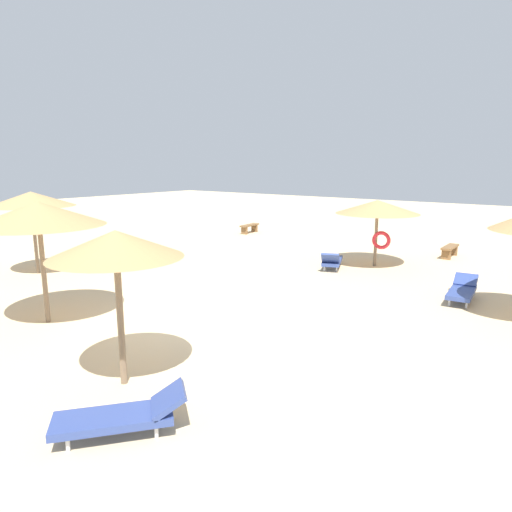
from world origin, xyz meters
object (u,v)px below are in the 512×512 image
object	(u,v)px
lounger_1	(462,290)
lounger_3	(123,415)
lounger_0	(332,260)
parasol_5	(38,214)
parasol_3	(116,245)
bench_1	(249,227)
parasol_4	(31,199)
parasol_0	(378,207)
bench_0	(450,249)

from	to	relation	value
lounger_1	lounger_3	xyz separation A→B (m)	(-2.29, -10.13, 0.00)
lounger_0	parasol_5	bearing A→B (deg)	-107.18
parasol_3	lounger_0	bearing A→B (deg)	97.05
lounger_1	bench_1	size ratio (longest dim) A/B	1.28
parasol_4	lounger_0	distance (m)	11.03
parasol_0	parasol_4	bearing A→B (deg)	-137.59
parasol_3	parasol_4	bearing A→B (deg)	160.11
parasol_3	parasol_5	size ratio (longest dim) A/B	0.89
parasol_4	lounger_1	xyz separation A→B (m)	(13.08, 5.69, -2.36)
bench_1	parasol_4	bearing A→B (deg)	-90.94
parasol_5	bench_1	world-z (taller)	parasol_5
parasol_0	bench_0	world-z (taller)	parasol_0
parasol_0	parasol_3	xyz separation A→B (m)	(0.20, -11.88, 0.28)
lounger_1	parasol_4	bearing A→B (deg)	-156.49
parasol_3	lounger_3	bearing A→B (deg)	-37.36
parasol_4	lounger_3	xyz separation A→B (m)	(10.79, -4.44, -2.36)
parasol_3	lounger_1	size ratio (longest dim) A/B	1.43
parasol_0	lounger_1	xyz separation A→B (m)	(3.82, -2.77, -1.96)
lounger_3	bench_1	xyz separation A→B (m)	(-10.59, 16.68, 0.03)
lounger_0	lounger_1	distance (m)	5.09
bench_0	bench_1	world-z (taller)	same
parasol_0	lounger_1	world-z (taller)	parasol_0
lounger_1	bench_1	world-z (taller)	lounger_1
parasol_4	lounger_0	bearing A→B (deg)	40.71
parasol_5	lounger_1	size ratio (longest dim) A/B	1.59
lounger_0	lounger_1	world-z (taller)	lounger_0
parasol_3	bench_1	distance (m)	18.33
bench_1	lounger_1	bearing A→B (deg)	-26.94
lounger_3	parasol_4	bearing A→B (deg)	157.64
parasol_3	lounger_0	distance (m)	10.76
bench_0	lounger_0	bearing A→B (deg)	-121.16
parasol_0	lounger_3	bearing A→B (deg)	-83.24
parasol_3	parasol_4	size ratio (longest dim) A/B	0.95
parasol_4	bench_1	world-z (taller)	parasol_4
parasol_5	lounger_0	distance (m)	10.27
parasol_0	lounger_0	xyz separation A→B (m)	(-1.09, -1.43, -1.94)
lounger_0	lounger_3	world-z (taller)	lounger_0
parasol_0	lounger_0	bearing A→B (deg)	-127.37
bench_0	parasol_4	bearing A→B (deg)	-133.02
parasol_3	bench_0	distance (m)	15.60
bench_1	parasol_3	bearing A→B (deg)	-59.40
parasol_3	lounger_1	world-z (taller)	parasol_3
parasol_5	parasol_0	bearing A→B (deg)	69.77
parasol_3	lounger_0	xyz separation A→B (m)	(-1.29, 10.45, -2.23)
bench_0	parasol_3	bearing A→B (deg)	-96.22
parasol_5	parasol_4	bearing A→B (deg)	154.28
parasol_0	bench_0	bearing A→B (deg)	61.67
parasol_3	parasol_5	distance (m)	4.34
parasol_0	bench_0	distance (m)	4.39
lounger_3	parasol_3	bearing A→B (deg)	142.64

